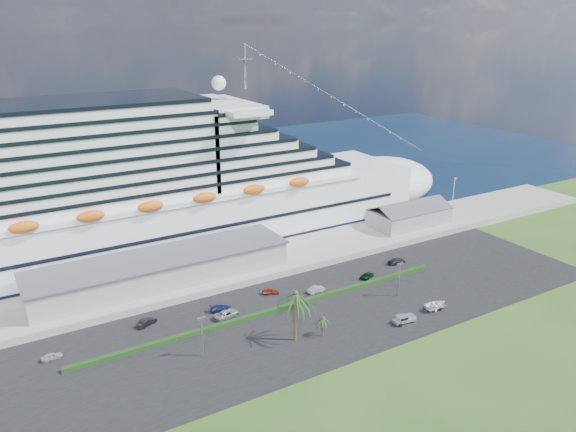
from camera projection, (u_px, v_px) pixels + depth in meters
ground at (348, 336)px, 112.78m from camera, size 420.00×420.00×0.00m
asphalt_lot at (318, 312)px, 121.69m from camera, size 140.00×38.00×0.12m
wharf at (256, 262)px, 144.97m from camera, size 240.00×20.00×1.80m
water at (149, 183)px, 218.36m from camera, size 420.00×160.00×0.02m
cruise_ship at (141, 193)px, 148.89m from camera, size 191.00×38.00×54.00m
terminal_building at (161, 268)px, 131.59m from camera, size 61.00×15.00×6.30m
port_shed at (409, 216)px, 168.82m from camera, size 24.00×12.31×7.37m
flagpole at (453, 194)px, 176.22m from camera, size 1.08×0.16×12.00m
hedge at (275, 310)px, 121.74m from camera, size 88.00×1.10×0.90m
lamp_post_left at (202, 332)px, 104.05m from camera, size 1.60×0.35×8.27m
lamp_post_right at (399, 275)px, 127.13m from camera, size 1.60×0.35×8.27m
palm_tall at (296, 299)px, 108.18m from camera, size 8.82×8.82×11.13m
palm_short at (323, 320)px, 111.44m from camera, size 3.53×3.53×4.56m
parked_car_0 at (52, 356)px, 104.58m from camera, size 3.90×1.80×1.29m
parked_car_1 at (147, 322)px, 116.27m from camera, size 4.77×3.20×1.49m
parked_car_2 at (227, 314)px, 119.38m from camera, size 6.15×3.82×1.59m
parked_car_3 at (221, 308)px, 121.95m from camera, size 5.20×3.19×1.41m
parked_car_4 at (271, 291)px, 129.57m from camera, size 4.12×2.90×1.30m
parked_car_5 at (316, 289)px, 130.45m from camera, size 4.53×1.86×1.46m
parked_car_6 at (367, 275)px, 137.84m from camera, size 4.98×3.72×1.26m
parked_car_7 at (397, 261)px, 145.78m from camera, size 5.03×2.14×1.45m
pickup_truck at (404, 319)px, 117.06m from camera, size 5.24×2.36×1.79m
boat_trailer at (436, 305)px, 122.39m from camera, size 6.22×3.96×1.79m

